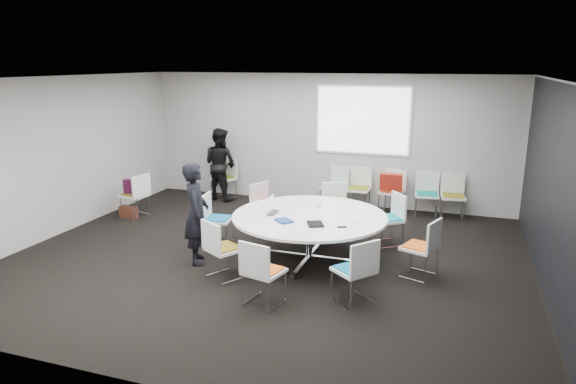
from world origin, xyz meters
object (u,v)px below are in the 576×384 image
(chair_back_a, at_px, (334,195))
(chair_back_e, at_px, (452,205))
(chair_ring_b, at_px, (388,229))
(person_main, at_px, (196,214))
(chair_ring_h, at_px, (354,283))
(chair_ring_a, at_px, (419,259))
(chair_back_d, at_px, (426,203))
(chair_ring_g, at_px, (263,284))
(maroon_bag, at_px, (134,186))
(chair_person_back, at_px, (224,186))
(brown_bag, at_px, (129,212))
(chair_ring_e, at_px, (218,229))
(laptop, at_px, (275,213))
(person_back, at_px, (220,164))
(chair_ring_c, at_px, (334,217))
(chair_ring_f, at_px, (224,260))
(chair_back_b, at_px, (358,197))
(chair_ring_d, at_px, (267,216))
(cup, at_px, (319,205))
(conference_table, at_px, (309,225))
(chair_spare_left, at_px, (136,203))
(chair_back_c, at_px, (392,200))

(chair_back_a, height_order, chair_back_e, same)
(chair_ring_b, bearing_deg, person_main, 86.14)
(chair_back_a, bearing_deg, chair_ring_h, 129.59)
(chair_ring_a, height_order, chair_back_d, same)
(chair_ring_g, bearing_deg, chair_ring_b, 80.48)
(maroon_bag, bearing_deg, chair_back_e, 17.65)
(chair_person_back, height_order, brown_bag, chair_person_back)
(chair_ring_e, xyz_separation_m, chair_ring_g, (1.55, -1.82, 0.00))
(laptop, bearing_deg, chair_ring_h, -127.26)
(person_main, bearing_deg, laptop, -87.39)
(chair_ring_e, xyz_separation_m, person_back, (-1.27, 2.71, 0.53))
(chair_back_d, relative_size, maroon_bag, 2.20)
(chair_ring_h, bearing_deg, chair_ring_a, 6.27)
(chair_ring_c, bearing_deg, chair_ring_h, 93.89)
(chair_ring_g, height_order, maroon_bag, chair_ring_g)
(chair_ring_f, height_order, chair_back_e, same)
(chair_back_a, height_order, chair_back_b, same)
(chair_ring_b, bearing_deg, chair_ring_f, 100.08)
(chair_ring_f, bearing_deg, chair_back_b, 104.92)
(chair_ring_a, xyz_separation_m, person_back, (-4.64, 2.99, 0.53))
(chair_ring_d, xyz_separation_m, chair_back_e, (3.21, 1.93, 0.00))
(chair_ring_a, bearing_deg, chair_ring_c, 65.57)
(chair_ring_c, xyz_separation_m, chair_back_a, (-0.37, 1.51, 0.00))
(cup, bearing_deg, chair_ring_g, -93.96)
(chair_back_e, height_order, brown_bag, chair_back_e)
(conference_table, height_order, chair_ring_b, chair_ring_b)
(laptop, bearing_deg, chair_ring_g, -165.21)
(conference_table, relative_size, person_main, 1.53)
(chair_ring_b, relative_size, chair_back_d, 1.00)
(chair_ring_b, relative_size, chair_ring_h, 1.00)
(chair_ring_a, xyz_separation_m, chair_ring_e, (-3.37, 0.28, 0.00))
(chair_spare_left, bearing_deg, chair_ring_g, -112.59)
(chair_back_c, distance_m, chair_back_e, 1.20)
(chair_ring_c, relative_size, chair_back_a, 1.00)
(chair_back_a, relative_size, chair_back_d, 1.00)
(chair_ring_c, xyz_separation_m, chair_ring_e, (-1.70, -1.32, 0.00))
(chair_ring_c, bearing_deg, cup, 74.34)
(chair_ring_b, distance_m, chair_spare_left, 5.03)
(person_back, bearing_deg, chair_back_c, -162.43)
(laptop, bearing_deg, chair_ring_c, -19.82)
(chair_ring_h, relative_size, chair_back_e, 1.00)
(conference_table, height_order, brown_bag, conference_table)
(chair_ring_d, bearing_deg, chair_spare_left, -65.99)
(chair_back_b, bearing_deg, chair_ring_e, 58.90)
(chair_back_b, bearing_deg, person_back, 4.65)
(chair_ring_b, height_order, chair_back_a, same)
(conference_table, xyz_separation_m, chair_back_b, (0.18, 3.02, -0.28))
(chair_ring_c, height_order, person_main, person_main)
(chair_ring_f, bearing_deg, brown_bag, 176.85)
(chair_back_c, relative_size, maroon_bag, 2.20)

